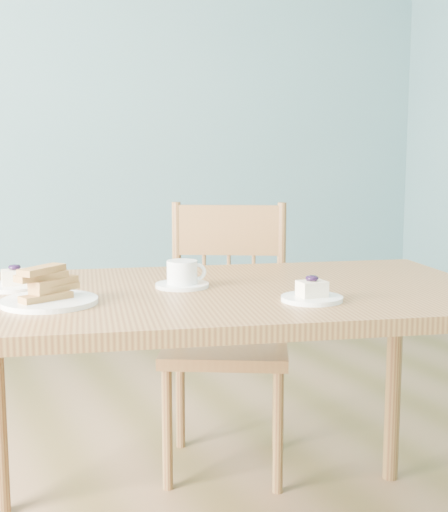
# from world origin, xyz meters

# --- Properties ---
(room) EXTENTS (5.01, 5.01, 2.71)m
(room) POSITION_xyz_m (0.00, 0.00, 1.35)
(room) COLOR #87603F
(room) RESTS_ON ground
(dining_table) EXTENTS (1.58, 1.12, 0.76)m
(dining_table) POSITION_xyz_m (0.10, 0.22, 0.69)
(dining_table) COLOR olive
(dining_table) RESTS_ON ground
(dining_chair) EXTENTS (0.57, 0.57, 0.95)m
(dining_chair) POSITION_xyz_m (0.34, 0.76, 0.48)
(dining_chair) COLOR olive
(dining_chair) RESTS_ON ground
(cheesecake_plate_near) EXTENTS (0.15, 0.15, 0.06)m
(cheesecake_plate_near) POSITION_xyz_m (0.23, -0.00, 0.78)
(cheesecake_plate_near) COLOR white
(cheesecake_plate_near) RESTS_ON dining_table
(cheesecake_plate_far) EXTENTS (0.16, 0.16, 0.07)m
(cheesecake_plate_far) POSITION_xyz_m (-0.42, 0.46, 0.78)
(cheesecake_plate_far) COLOR white
(cheesecake_plate_far) RESTS_ON dining_table
(coffee_cup) EXTENTS (0.15, 0.15, 0.07)m
(coffee_cup) POSITION_xyz_m (-0.00, 0.30, 0.80)
(coffee_cup) COLOR white
(coffee_cup) RESTS_ON dining_table
(biscotti_plate) EXTENTS (0.23, 0.23, 0.09)m
(biscotti_plate) POSITION_xyz_m (-0.38, 0.23, 0.79)
(biscotti_plate) COLOR white
(biscotti_plate) RESTS_ON dining_table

